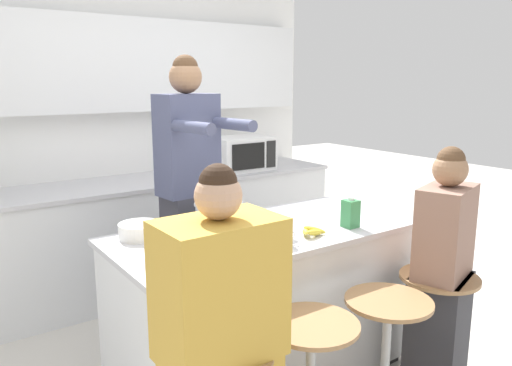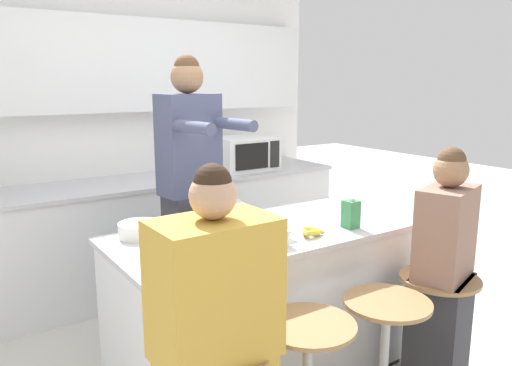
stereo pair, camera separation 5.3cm
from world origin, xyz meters
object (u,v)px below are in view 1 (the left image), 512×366
Objects in this scene: kitchen_island at (264,305)px; microwave at (241,153)px; bar_stool_center_right at (386,354)px; person_seated_near at (441,286)px; fruit_bowl at (140,231)px; person_wrapped_blanket at (221,360)px; person_cooking at (190,202)px; banana_bunch at (311,231)px; bar_stool_rightmost at (436,325)px; cooking_pot at (219,216)px; juice_carton at (350,213)px; coffee_cup_near at (284,238)px.

microwave reaches higher than kitchen_island.
kitchen_island reaches higher than bar_stool_center_right.
person_seated_near is 6.31× the size of fruit_bowl.
person_wrapped_blanket is 2.75m from microwave.
banana_bunch is (0.25, -0.89, -0.02)m from person_cooking.
bar_stool_rightmost is 1.93× the size of cooking_pot.
microwave reaches higher than banana_bunch.
kitchen_island is 10.12× the size of banana_bunch.
bar_stool_rightmost is at bearing -44.03° from kitchen_island.
cooking_pot is 2.09× the size of juice_carton.
bar_stool_rightmost is at bearing 4.89° from bar_stool_center_right.
fruit_bowl reaches higher than kitchen_island.
kitchen_island is 3.15× the size of microwave.
person_wrapped_blanket is 0.96m from banana_bunch.
person_cooking is 1.57m from person_seated_near.
person_wrapped_blanket reaches higher than kitchen_island.
juice_carton reaches higher than cooking_pot.
fruit_bowl is at bearing -147.68° from person_cooking.
cooking_pot is 0.45m from coffee_cup_near.
banana_bunch is (0.75, -0.49, -0.01)m from fruit_bowl.
microwave reaches higher than cooking_pot.
person_wrapped_blanket is at bearing 161.88° from person_seated_near.
person_cooking reaches higher than kitchen_island.
fruit_bowl is 0.41× the size of microwave.
bar_stool_rightmost is 0.75m from juice_carton.
microwave is (1.56, 2.23, 0.40)m from person_wrapped_blanket.
microwave is at bearing 67.04° from person_seated_near.
coffee_cup_near reaches higher than kitchen_island.
cooking_pot is at bearing 116.09° from bar_stool_center_right.
cooking_pot is at bearing 104.83° from coffee_cup_near.
juice_carton is at bearing 20.16° from person_wrapped_blanket.
person_seated_near is 1.25m from cooking_pot.
kitchen_island is at bearing -119.25° from microwave.
person_wrapped_blanket is at bearing 177.61° from bar_stool_center_right.
banana_bunch is 0.29m from juice_carton.
microwave is (0.19, 2.23, 0.44)m from person_seated_near.
person_cooking is 0.93m from banana_bunch.
coffee_cup_near is (0.03, -0.93, -0.00)m from person_cooking.
juice_carton is 0.32× the size of microwave.
coffee_cup_near is at bearing -94.24° from person_cooking.
banana_bunch is at bearing -80.57° from person_cooking.
bar_stool_rightmost is 1.28× the size of microwave.
banana_bunch is at bearing 100.41° from bar_stool_center_right.
fruit_bowl is (0.07, 0.91, 0.27)m from person_wrapped_blanket.
person_seated_near reaches higher than cooking_pot.
person_wrapped_blanket is 3.98× the size of cooking_pot.
kitchen_island is 0.97m from person_seated_near.
bar_stool_rightmost is 6.30× the size of coffee_cup_near.
person_wrapped_blanket reaches higher than cooking_pot.
bar_stool_rightmost is (0.45, 0.04, 0.00)m from bar_stool_center_right.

